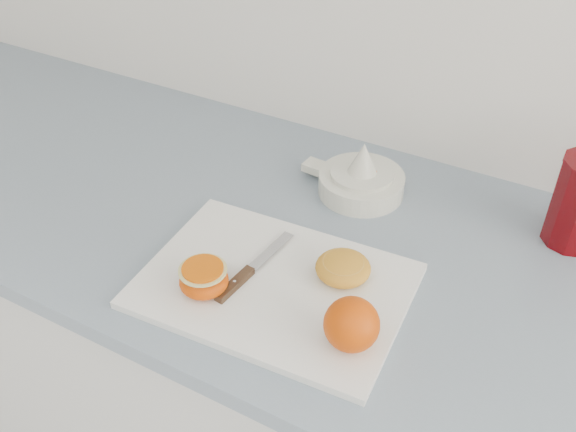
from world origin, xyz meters
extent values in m
cube|color=gray|center=(0.11, 1.70, 0.88)|extent=(2.59, 0.64, 0.03)
cube|color=white|center=(-0.04, 1.56, 0.90)|extent=(0.39, 0.29, 0.01)
sphere|color=#EC5100|center=(0.10, 1.51, 0.94)|extent=(0.07, 0.07, 0.07)
ellipsoid|color=#EC5100|center=(-0.12, 1.50, 0.92)|extent=(0.07, 0.07, 0.04)
cylinder|color=#DED87E|center=(-0.12, 1.50, 0.94)|extent=(0.07, 0.07, 0.00)
cylinder|color=#DA5702|center=(-0.12, 1.50, 0.94)|extent=(0.06, 0.06, 0.00)
ellipsoid|color=orange|center=(0.04, 1.62, 0.92)|extent=(0.08, 0.08, 0.03)
cylinder|color=gold|center=(0.04, 1.62, 0.93)|extent=(0.06, 0.06, 0.00)
cube|color=#482D1A|center=(-0.09, 1.53, 0.91)|extent=(0.02, 0.08, 0.01)
cube|color=#B7B7BC|center=(-0.08, 1.62, 0.91)|extent=(0.03, 0.10, 0.00)
cylinder|color=#B7B7BC|center=(-0.09, 1.53, 0.91)|extent=(0.00, 0.00, 0.01)
cylinder|color=white|center=(-0.03, 1.84, 0.91)|extent=(0.15, 0.15, 0.04)
cylinder|color=white|center=(-0.03, 1.84, 0.93)|extent=(0.11, 0.11, 0.01)
cone|color=white|center=(-0.03, 1.84, 0.96)|extent=(0.05, 0.05, 0.05)
cube|color=white|center=(-0.12, 1.85, 0.91)|extent=(0.05, 0.04, 0.01)
ellipsoid|color=#EA4D11|center=(-0.02, 1.83, 0.94)|extent=(0.01, 0.01, 0.00)
ellipsoid|color=#EA4D11|center=(-0.04, 1.85, 0.94)|extent=(0.01, 0.01, 0.00)
ellipsoid|color=#EA4D11|center=(-0.03, 1.83, 0.94)|extent=(0.01, 0.01, 0.00)
ellipsoid|color=#EA4D11|center=(-0.01, 1.85, 0.94)|extent=(0.01, 0.01, 0.00)
cylinder|color=#E35F04|center=(0.31, 1.88, 0.91)|extent=(0.07, 0.07, 0.02)
camera|label=1|loc=(0.29, 0.99, 1.54)|focal=40.00mm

